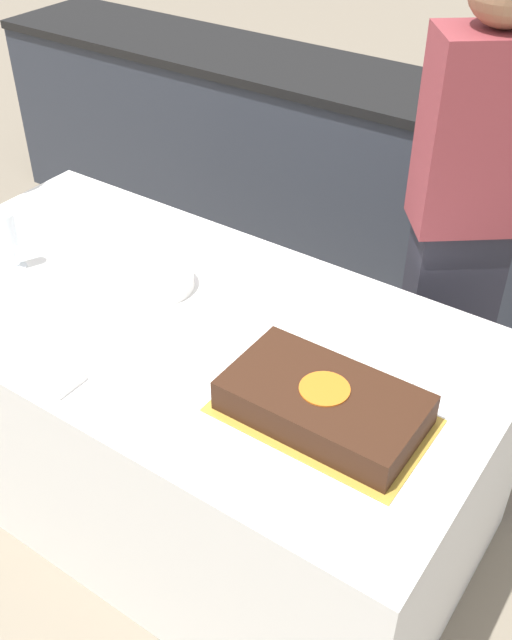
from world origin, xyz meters
The scene contains 9 objects.
ground_plane centered at (0.00, 0.00, 0.00)m, with size 14.00×14.00×0.00m, color gray.
back_counter centered at (0.00, 1.55, 0.46)m, with size 4.40×0.58×0.92m.
dining_table centered at (0.00, 0.00, 0.37)m, with size 1.85×0.95×0.75m.
cake centered at (0.55, -0.11, 0.79)m, with size 0.50×0.31×0.09m.
plate_stack centered at (-0.14, 0.07, 0.77)m, with size 0.23×0.23×0.04m.
wine_glass centered at (-0.56, -0.09, 0.87)m, with size 0.06×0.06×0.18m.
side_plate_near_cake centered at (0.61, 0.17, 0.75)m, with size 0.17×0.17×0.00m.
utensil_pile centered at (-0.10, -0.39, 0.76)m, with size 0.17×0.10×0.02m.
person_cutting_cake centered at (0.55, 0.70, 0.88)m, with size 0.38×0.35×1.67m.
Camera 1 is at (1.15, -1.26, 2.02)m, focal length 42.00 mm.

